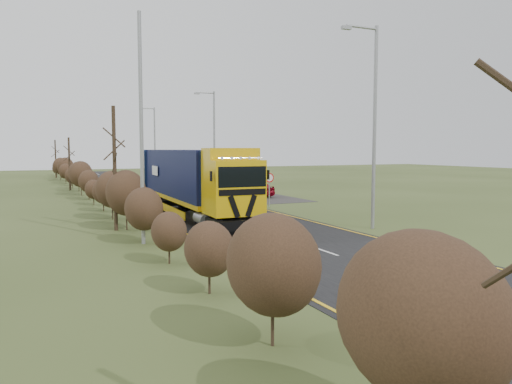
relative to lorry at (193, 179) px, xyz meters
The scene contains 14 objects.
ground 6.73m from the lorry, 72.80° to the right, with size 160.00×160.00×0.00m, color #38471E.
road 4.93m from the lorry, 64.66° to the left, with size 8.00×120.00×0.02m, color black.
layby 16.43m from the lorry, 59.04° to the left, with size 6.00×18.00×0.02m, color #2A2725.
lane_markings 4.68m from the lorry, 62.83° to the left, with size 7.52×116.00×0.01m.
hedgerow 4.57m from the lorry, 155.87° to the left, with size 2.24×102.04×6.05m.
lorry is the anchor object (origin of this frame).
car_red_hatchback 13.93m from the lorry, 50.53° to the left, with size 1.57×3.91×1.33m, color maroon.
car_blue_sedan 21.64m from the lorry, 63.56° to the left, with size 1.39×3.98×1.31m, color #091333.
streetlight_near 10.32m from the lorry, 44.36° to the right, with size 2.11×0.20×9.94m.
streetlight_mid 18.25m from the lorry, 66.29° to the left, with size 1.95×0.18×9.19m.
streetlight_far 36.27m from the lorry, 79.88° to the left, with size 1.94×0.18×9.13m.
left_pole 7.74m from the lorry, 124.61° to the right, with size 0.16×0.16×9.56m, color gray.
speed_sign 7.48m from the lorry, 28.38° to the left, with size 0.64×0.10×2.34m.
warning_board 20.96m from the lorry, 72.21° to the left, with size 0.72×0.11×1.88m.
Camera 1 is at (-10.52, -20.77, 4.01)m, focal length 35.00 mm.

